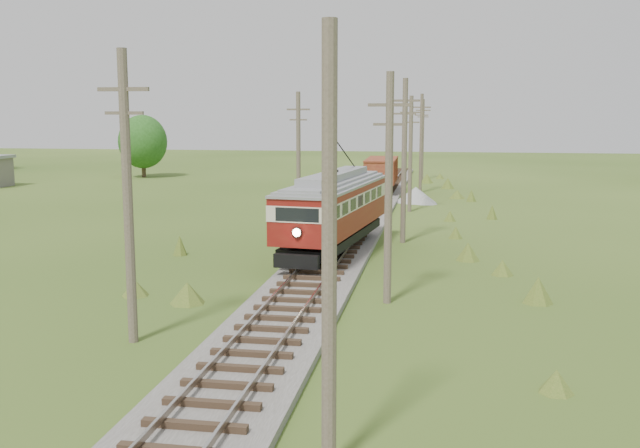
# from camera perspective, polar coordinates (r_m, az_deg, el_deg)

# --- Properties ---
(railbed_main) EXTENTS (3.60, 96.00, 0.57)m
(railbed_main) POSITION_cam_1_polar(r_m,az_deg,el_deg) (43.11, 2.59, -0.42)
(railbed_main) COLOR #605B54
(railbed_main) RESTS_ON ground
(streetcar) EXTENTS (4.27, 12.23, 5.54)m
(streetcar) POSITION_cam_1_polar(r_m,az_deg,el_deg) (35.61, 1.19, 1.54)
(streetcar) COLOR black
(streetcar) RESTS_ON ground
(gondola) EXTENTS (2.72, 8.00, 2.64)m
(gondola) POSITION_cam_1_polar(r_m,az_deg,el_deg) (63.80, 4.93, 4.17)
(gondola) COLOR black
(gondola) RESTS_ON ground
(gravel_pile) EXTENTS (3.44, 3.65, 1.25)m
(gravel_pile) POSITION_cam_1_polar(r_m,az_deg,el_deg) (58.19, 7.78, 2.29)
(gravel_pile) COLOR gray
(gravel_pile) RESTS_ON ground
(utility_pole_r_1) EXTENTS (0.30, 0.30, 8.80)m
(utility_pole_r_1) POSITION_cam_1_polar(r_m,az_deg,el_deg) (13.66, 0.74, -2.45)
(utility_pole_r_1) COLOR brown
(utility_pole_r_1) RESTS_ON ground
(utility_pole_r_2) EXTENTS (1.60, 0.30, 8.60)m
(utility_pole_r_2) POSITION_cam_1_polar(r_m,az_deg,el_deg) (26.44, 5.52, 3.00)
(utility_pole_r_2) COLOR brown
(utility_pole_r_2) RESTS_ON ground
(utility_pole_r_3) EXTENTS (1.60, 0.30, 9.00)m
(utility_pole_r_3) POSITION_cam_1_polar(r_m,az_deg,el_deg) (39.37, 6.75, 5.16)
(utility_pole_r_3) COLOR brown
(utility_pole_r_3) RESTS_ON ground
(utility_pole_r_4) EXTENTS (1.60, 0.30, 8.40)m
(utility_pole_r_4) POSITION_cam_1_polar(r_m,az_deg,el_deg) (52.36, 7.25, 5.69)
(utility_pole_r_4) COLOR brown
(utility_pole_r_4) RESTS_ON ground
(utility_pole_r_5) EXTENTS (1.60, 0.30, 8.90)m
(utility_pole_r_5) POSITION_cam_1_polar(r_m,az_deg,el_deg) (65.32, 8.09, 6.49)
(utility_pole_r_5) COLOR brown
(utility_pole_r_5) RESTS_ON ground
(utility_pole_r_6) EXTENTS (1.60, 0.30, 8.70)m
(utility_pole_r_6) POSITION_cam_1_polar(r_m,az_deg,el_deg) (78.31, 8.21, 6.77)
(utility_pole_r_6) COLOR brown
(utility_pole_r_6) RESTS_ON ground
(utility_pole_l_a) EXTENTS (1.60, 0.30, 9.00)m
(utility_pole_l_a) POSITION_cam_1_polar(r_m,az_deg,el_deg) (22.44, -15.14, 2.24)
(utility_pole_l_a) COLOR brown
(utility_pole_l_a) RESTS_ON ground
(utility_pole_l_b) EXTENTS (1.60, 0.30, 8.60)m
(utility_pole_l_b) POSITION_cam_1_polar(r_m,az_deg,el_deg) (49.27, -1.74, 5.69)
(utility_pole_l_b) COLOR brown
(utility_pole_l_b) RESTS_ON ground
(tree_mid_a) EXTENTS (5.46, 5.46, 7.03)m
(tree_mid_a) POSITION_cam_1_polar(r_m,az_deg,el_deg) (83.20, -13.99, 6.40)
(tree_mid_a) COLOR #38281C
(tree_mid_a) RESTS_ON ground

